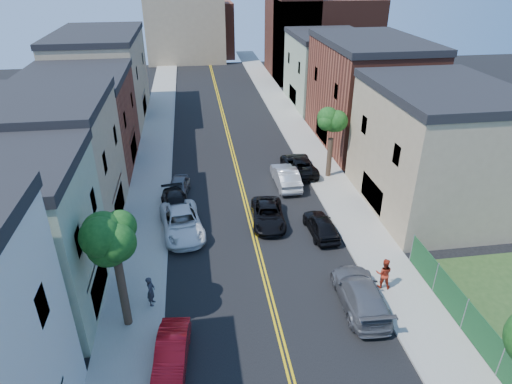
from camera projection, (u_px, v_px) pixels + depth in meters
name	position (u px, v px, depth m)	size (l,w,h in m)	color
sidewalk_left	(155.00, 144.00, 46.55)	(3.20, 100.00, 0.15)	gray
sidewalk_right	(302.00, 137.00, 48.58)	(3.20, 100.00, 0.15)	gray
curb_left	(172.00, 144.00, 46.78)	(0.30, 100.00, 0.15)	gray
curb_right	(286.00, 137.00, 48.36)	(0.30, 100.00, 0.15)	gray
bldg_left_palegrn	(0.00, 248.00, 22.84)	(9.00, 8.00, 8.50)	gray
bldg_left_tan_near	(46.00, 170.00, 30.58)	(9.00, 10.00, 9.00)	#998466
bldg_left_brick	(80.00, 124.00, 40.43)	(9.00, 12.00, 8.00)	brown
bldg_left_tan_far	(102.00, 79.00, 52.31)	(9.00, 16.00, 9.50)	#998466
bldg_right_tan	(434.00, 152.00, 33.31)	(9.00, 12.00, 9.00)	#998466
bldg_right_brick	(367.00, 95.00, 45.31)	(9.00, 14.00, 10.00)	brown
bldg_right_palegrn	(327.00, 72.00, 57.90)	(9.00, 12.00, 8.50)	gray
church	(316.00, 30.00, 69.96)	(16.20, 14.20, 22.60)	#4C2319
backdrop_left	(185.00, 28.00, 80.98)	(14.00, 8.00, 12.00)	#998466
backdrop_center	(207.00, 30.00, 85.46)	(10.00, 8.00, 10.00)	brown
fence_right	(482.00, 336.00, 21.66)	(0.04, 15.00, 1.90)	#143F1E
tree_left_mid	(111.00, 220.00, 20.79)	(5.20, 5.20, 9.29)	#39261C
tree_right_far	(333.00, 115.00, 37.19)	(4.40, 4.40, 8.03)	#39261C
red_sedan	(172.00, 352.00, 21.33)	(1.45, 4.16, 1.37)	#B30B14
white_pickup	(182.00, 223.00, 31.47)	(2.72, 5.89, 1.64)	silver
grey_car_left	(178.00, 188.00, 36.49)	(1.63, 4.06, 1.38)	#54565C
black_car_left	(176.00, 205.00, 33.92)	(1.99, 4.89, 1.42)	black
grey_car_right	(361.00, 294.00, 24.81)	(2.31, 5.68, 1.65)	#54565C
black_car_right	(321.00, 225.00, 31.33)	(1.73, 4.30, 1.46)	black
silver_car_right	(286.00, 176.00, 38.03)	(1.79, 5.12, 1.69)	#ADAFB5
dark_car_right_far	(299.00, 165.00, 40.37)	(2.56, 5.55, 1.54)	black
black_suv_lane	(268.00, 215.00, 32.68)	(2.31, 5.02, 1.39)	black
pedestrian_left	(151.00, 291.00, 24.66)	(0.67, 0.44, 1.83)	#2A2A32
pedestrian_right	(384.00, 273.00, 25.93)	(0.95, 0.74, 1.95)	#A42B19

